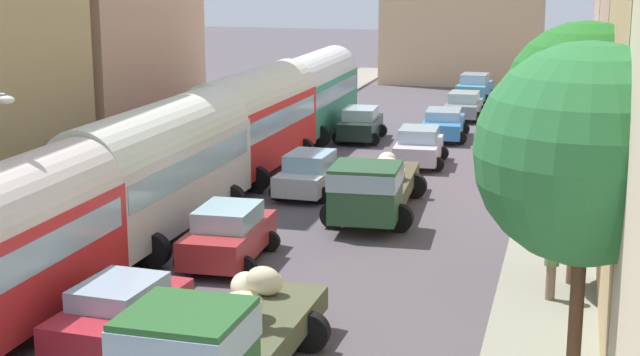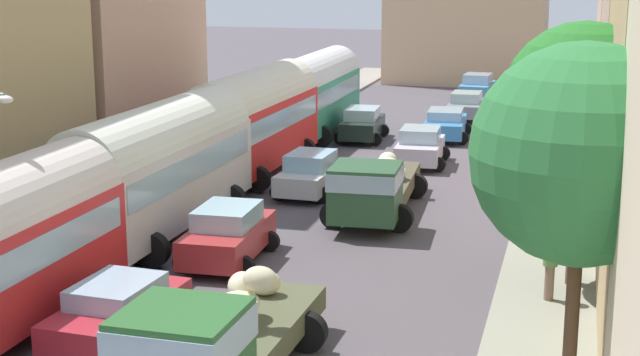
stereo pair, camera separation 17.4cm
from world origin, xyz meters
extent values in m
plane|color=#514A50|center=(0.00, 27.00, 0.00)|extent=(154.00, 154.00, 0.00)
cube|color=gray|center=(-7.25, 27.00, 0.07)|extent=(2.50, 70.00, 0.14)
cube|color=gray|center=(7.25, 27.00, 0.07)|extent=(2.50, 70.00, 0.14)
cylinder|color=black|center=(-5.71, 9.11, 0.50)|extent=(1.00, 0.35, 1.00)
cylinder|color=black|center=(-3.44, 9.09, 0.50)|extent=(1.00, 0.35, 1.00)
cube|color=silver|center=(-4.60, 15.50, 1.74)|extent=(2.62, 9.78, 2.48)
cylinder|color=silver|center=(-4.60, 15.50, 2.98)|extent=(2.56, 9.59, 2.39)
cube|color=#99B7C6|center=(-4.60, 15.50, 2.28)|extent=(2.65, 9.00, 0.79)
cylinder|color=black|center=(-5.70, 18.54, 0.50)|extent=(1.00, 0.35, 1.00)
cylinder|color=black|center=(-3.39, 18.50, 0.50)|extent=(1.00, 0.35, 1.00)
cylinder|color=black|center=(-5.81, 12.50, 0.50)|extent=(1.00, 0.35, 1.00)
cylinder|color=black|center=(-3.50, 12.46, 0.50)|extent=(1.00, 0.35, 1.00)
cube|color=red|center=(-4.60, 24.50, 1.76)|extent=(2.68, 9.38, 2.51)
cylinder|color=silver|center=(-4.60, 24.50, 3.01)|extent=(2.63, 9.19, 2.39)
cube|color=#99B7C6|center=(-4.60, 24.50, 2.31)|extent=(2.71, 8.64, 0.80)
cylinder|color=black|center=(-5.68, 27.42, 0.50)|extent=(1.00, 0.35, 1.00)
cylinder|color=black|center=(-3.37, 27.36, 0.50)|extent=(1.00, 0.35, 1.00)
cylinder|color=black|center=(-5.83, 21.64, 0.50)|extent=(1.00, 0.35, 1.00)
cylinder|color=black|center=(-3.52, 21.58, 0.50)|extent=(1.00, 0.35, 1.00)
cube|color=#34916E|center=(-4.60, 33.50, 1.68)|extent=(2.38, 9.26, 2.36)
cylinder|color=silver|center=(-4.60, 33.50, 2.86)|extent=(2.33, 9.07, 2.30)
cube|color=#99B7C6|center=(-4.60, 33.50, 2.20)|extent=(2.42, 8.52, 0.76)
cylinder|color=black|center=(-5.73, 36.36, 0.50)|extent=(1.00, 0.35, 1.00)
cylinder|color=black|center=(-3.49, 36.37, 0.50)|extent=(1.00, 0.35, 1.00)
cylinder|color=black|center=(-5.71, 30.63, 0.50)|extent=(1.00, 0.35, 1.00)
cylinder|color=black|center=(-3.47, 30.64, 0.50)|extent=(1.00, 0.35, 1.00)
cube|color=#99B7C6|center=(1.20, 3.67, 1.98)|extent=(2.16, 2.21, 0.63)
cube|color=#4D5137|center=(1.26, 7.10, 0.73)|extent=(2.16, 4.80, 0.55)
ellipsoid|color=beige|center=(1.29, 5.73, 1.24)|extent=(0.97, 1.03, 0.47)
ellipsoid|color=beige|center=(1.14, 8.51, 1.29)|extent=(0.85, 0.72, 0.59)
ellipsoid|color=silver|center=(1.33, 6.23, 1.29)|extent=(0.85, 0.93, 0.59)
ellipsoid|color=beige|center=(1.26, 6.42, 1.56)|extent=(1.17, 1.09, 0.47)
ellipsoid|color=silver|center=(1.06, 5.60, 1.58)|extent=(0.81, 1.01, 0.48)
ellipsoid|color=beige|center=(1.12, 7.08, 1.70)|extent=(0.68, 0.84, 0.59)
ellipsoid|color=beige|center=(1.68, 6.64, 2.04)|extent=(0.77, 0.61, 0.55)
cylinder|color=black|center=(2.31, 7.92, 0.45)|extent=(0.90, 0.32, 0.90)
cylinder|color=black|center=(0.23, 7.96, 0.45)|extent=(0.90, 0.32, 0.90)
cube|color=#284F2F|center=(1.49, 17.50, 1.31)|extent=(2.21, 2.30, 1.72)
cube|color=#99B7C6|center=(1.49, 17.50, 1.79)|extent=(2.26, 2.38, 0.55)
cube|color=#4E4835|center=(1.28, 21.23, 0.73)|extent=(2.39, 5.40, 0.55)
ellipsoid|color=beige|center=(1.42, 20.32, 1.29)|extent=(1.24, 1.17, 0.59)
ellipsoid|color=beige|center=(1.76, 20.74, 1.26)|extent=(1.18, 1.10, 0.51)
ellipsoid|color=silver|center=(1.75, 20.89, 1.26)|extent=(0.72, 0.87, 0.51)
ellipsoid|color=silver|center=(1.54, 20.67, 1.56)|extent=(1.15, 1.04, 0.47)
ellipsoid|color=beige|center=(1.08, 19.67, 1.53)|extent=(1.11, 0.94, 0.44)
ellipsoid|color=beige|center=(1.45, 21.22, 1.61)|extent=(0.67, 0.84, 0.51)
cylinder|color=black|center=(2.53, 17.78, 0.45)|extent=(0.90, 0.31, 0.90)
cylinder|color=black|center=(0.43, 17.66, 0.45)|extent=(0.90, 0.31, 0.90)
cylinder|color=black|center=(2.27, 22.25, 0.45)|extent=(0.90, 0.31, 0.90)
cylinder|color=black|center=(0.18, 22.13, 0.45)|extent=(0.90, 0.31, 0.90)
cube|color=silver|center=(1.50, 27.97, 0.65)|extent=(1.94, 3.78, 0.75)
cube|color=#A2C1D2|center=(1.50, 27.97, 1.31)|extent=(1.64, 2.00, 0.57)
cylinder|color=black|center=(2.44, 26.87, 0.30)|extent=(0.60, 0.21, 0.60)
cylinder|color=black|center=(0.69, 26.78, 0.30)|extent=(0.60, 0.21, 0.60)
cylinder|color=black|center=(2.32, 29.16, 0.30)|extent=(0.60, 0.21, 0.60)
cylinder|color=black|center=(0.57, 29.07, 0.30)|extent=(0.60, 0.21, 0.60)
cube|color=#3686CD|center=(1.71, 34.14, 0.62)|extent=(2.03, 4.12, 0.71)
cube|color=#96B7CD|center=(1.71, 34.14, 1.21)|extent=(1.70, 2.18, 0.46)
cylinder|color=black|center=(2.68, 32.95, 0.30)|extent=(0.60, 0.21, 0.60)
cylinder|color=black|center=(0.88, 32.84, 0.30)|extent=(0.60, 0.21, 0.60)
cylinder|color=black|center=(2.53, 35.43, 0.30)|extent=(0.60, 0.21, 0.60)
cylinder|color=black|center=(0.73, 35.33, 0.30)|extent=(0.60, 0.21, 0.60)
cube|color=gray|center=(1.98, 40.26, 0.60)|extent=(1.73, 3.66, 0.67)
cube|color=#A5C1C1|center=(1.98, 40.26, 1.20)|extent=(1.51, 1.91, 0.53)
cylinder|color=black|center=(2.83, 39.12, 0.30)|extent=(0.60, 0.21, 0.60)
cylinder|color=black|center=(1.12, 39.13, 0.30)|extent=(0.60, 0.21, 0.60)
cylinder|color=black|center=(2.84, 41.38, 0.30)|extent=(0.60, 0.21, 0.60)
cylinder|color=black|center=(1.13, 41.39, 0.30)|extent=(0.60, 0.21, 0.60)
cube|color=#4590BF|center=(1.84, 47.05, 0.69)|extent=(1.93, 3.72, 0.84)
cube|color=#9AB2CA|center=(1.84, 47.05, 1.39)|extent=(1.63, 1.97, 0.56)
cylinder|color=black|center=(2.65, 45.88, 0.30)|extent=(0.60, 0.21, 0.60)
cylinder|color=black|center=(0.92, 45.97, 0.30)|extent=(0.60, 0.21, 0.60)
cylinder|color=black|center=(2.77, 48.13, 0.30)|extent=(0.60, 0.21, 0.60)
cylinder|color=black|center=(1.04, 48.22, 0.30)|extent=(0.60, 0.21, 0.60)
cube|color=#B12632|center=(-1.92, 7.26, 0.64)|extent=(2.01, 4.05, 0.73)
cube|color=#97ABC0|center=(-1.92, 7.26, 1.23)|extent=(1.68, 2.15, 0.46)
cylinder|color=black|center=(-2.73, 8.53, 0.30)|extent=(0.60, 0.21, 0.60)
cylinder|color=black|center=(-0.96, 8.42, 0.30)|extent=(0.60, 0.21, 0.60)
cylinder|color=black|center=(-2.88, 6.09, 0.30)|extent=(0.60, 0.21, 0.60)
cylinder|color=black|center=(-1.12, 5.98, 0.30)|extent=(0.60, 0.21, 0.60)
cube|color=#A92C2E|center=(-1.63, 13.51, 0.68)|extent=(1.90, 4.06, 0.81)
cube|color=#96BDCB|center=(-1.63, 13.51, 1.36)|extent=(1.62, 2.13, 0.56)
cylinder|color=black|center=(-2.55, 14.71, 0.30)|extent=(0.60, 0.21, 0.60)
cylinder|color=black|center=(-0.80, 14.78, 0.30)|extent=(0.60, 0.21, 0.60)
cylinder|color=black|center=(-2.46, 12.24, 0.30)|extent=(0.60, 0.21, 0.60)
cylinder|color=black|center=(-0.71, 12.30, 0.30)|extent=(0.60, 0.21, 0.60)
cube|color=silver|center=(-1.53, 21.83, 0.63)|extent=(1.82, 3.86, 0.72)
cube|color=#8DB9D3|center=(-1.53, 21.83, 1.28)|extent=(1.55, 2.03, 0.59)
cylinder|color=black|center=(-2.34, 23.04, 0.30)|extent=(0.60, 0.21, 0.60)
cylinder|color=black|center=(-0.64, 22.98, 0.30)|extent=(0.60, 0.21, 0.60)
cylinder|color=black|center=(-2.41, 20.68, 0.30)|extent=(0.60, 0.21, 0.60)
cylinder|color=black|center=(-0.72, 20.62, 0.30)|extent=(0.60, 0.21, 0.60)
cube|color=black|center=(-2.06, 32.76, 0.66)|extent=(1.85, 3.84, 0.78)
cube|color=#A5C2C8|center=(-2.06, 32.76, 1.31)|extent=(1.55, 2.03, 0.53)
cylinder|color=black|center=(-2.94, 33.88, 0.30)|extent=(0.60, 0.21, 0.60)
cylinder|color=black|center=(-1.30, 33.97, 0.30)|extent=(0.60, 0.21, 0.60)
cylinder|color=black|center=(-2.82, 31.55, 0.30)|extent=(0.60, 0.21, 0.60)
cylinder|color=black|center=(-1.17, 31.64, 0.30)|extent=(0.60, 0.21, 0.60)
cylinder|color=#7D6A55|center=(7.05, 18.65, 0.07)|extent=(0.20, 0.20, 0.14)
cylinder|color=#7D6A55|center=(7.05, 18.65, 0.59)|extent=(0.31, 0.31, 0.90)
cylinder|color=#375787|center=(7.05, 18.65, 1.32)|extent=(0.47, 0.47, 0.56)
sphere|color=tan|center=(7.05, 18.65, 1.71)|extent=(0.21, 0.21, 0.21)
cylinder|color=#4E4236|center=(7.00, 21.98, 0.07)|extent=(0.18, 0.18, 0.14)
cylinder|color=#4E4236|center=(7.00, 21.98, 0.55)|extent=(0.27, 0.27, 0.81)
cylinder|color=silver|center=(7.00, 21.98, 1.27)|extent=(0.41, 0.41, 0.63)
sphere|color=#D5AC83|center=(7.00, 21.98, 1.69)|extent=(0.22, 0.22, 0.22)
cylinder|color=#775F4F|center=(7.35, 12.30, 0.07)|extent=(0.20, 0.20, 0.14)
cylinder|color=#775F4F|center=(7.35, 12.30, 0.59)|extent=(0.31, 0.31, 0.89)
cylinder|color=#557B42|center=(7.35, 12.30, 1.33)|extent=(0.48, 0.48, 0.59)
sphere|color=tan|center=(7.35, 12.30, 1.74)|extent=(0.22, 0.22, 0.22)
ellipsoid|color=silver|center=(-4.91, 8.00, 5.33)|extent=(0.44, 0.28, 0.20)
cylinder|color=brown|center=(7.90, 5.78, 1.85)|extent=(0.26, 0.26, 3.69)
sphere|color=#2C7239|center=(7.90, 5.78, 5.17)|extent=(3.94, 3.94, 3.94)
cylinder|color=brown|center=(7.90, 13.72, 1.69)|extent=(0.36, 0.36, 3.39)
sphere|color=#256E28|center=(7.90, 13.72, 4.93)|extent=(4.11, 4.11, 4.11)
camera|label=1|loc=(7.62, -11.19, 8.49)|focal=53.92mm
camera|label=2|loc=(7.78, -11.14, 8.49)|focal=53.92mm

